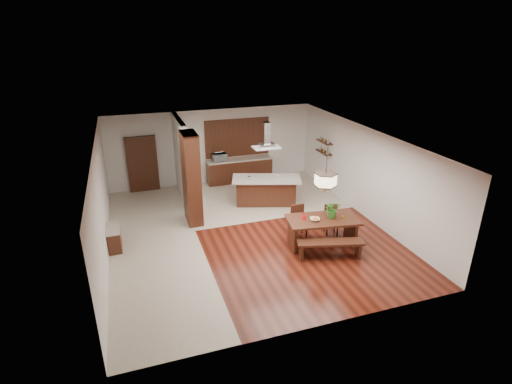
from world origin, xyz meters
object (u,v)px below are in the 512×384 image
object	(u,v)px
foliage_plant	(333,209)
range_hood	(266,135)
dining_chair_right	(331,220)
fruit_bowl	(315,219)
hallway_console	(114,238)
island_cup	(278,176)
dining_bench	(330,250)
pendant_lantern	(326,171)
dining_chair_left	(299,222)
dining_table	(322,226)
kitchen_island	(266,190)
microwave	(219,157)

from	to	relation	value
foliage_plant	range_hood	distance (m)	3.62
dining_chair_right	foliage_plant	distance (m)	0.87
fruit_bowl	range_hood	world-z (taller)	range_hood
hallway_console	island_cup	bearing A→B (deg)	15.20
dining_bench	pendant_lantern	size ratio (longest dim) A/B	1.36
range_hood	dining_chair_left	bearing A→B (deg)	-87.27
dining_table	dining_chair_right	bearing A→B (deg)	41.80
fruit_bowl	island_cup	xyz separation A→B (m)	(0.15, 3.19, 0.15)
hallway_console	kitchen_island	size ratio (longest dim) A/B	0.35
hallway_console	microwave	bearing A→B (deg)	44.86
foliage_plant	fruit_bowl	world-z (taller)	foliage_plant
dining_chair_right	pendant_lantern	xyz separation A→B (m)	(-0.58, -0.52, 1.80)
kitchen_island	range_hood	bearing A→B (deg)	108.00
hallway_console	pendant_lantern	world-z (taller)	pendant_lantern
pendant_lantern	microwave	distance (m)	5.98
dining_table	foliage_plant	xyz separation A→B (m)	(0.28, -0.00, 0.47)
range_hood	microwave	bearing A→B (deg)	113.75
dining_bench	microwave	xyz separation A→B (m)	(-1.47, 6.36, 0.85)
dining_chair_right	foliage_plant	world-z (taller)	foliage_plant
fruit_bowl	dining_chair_right	bearing A→B (deg)	33.07
range_hood	foliage_plant	bearing A→B (deg)	-76.12
hallway_console	dining_bench	xyz separation A→B (m)	(5.48, -2.38, -0.06)
microwave	dining_chair_left	bearing A→B (deg)	-82.19
dining_bench	kitchen_island	bearing A→B (deg)	95.90
kitchen_island	island_cup	xyz separation A→B (m)	(0.40, -0.08, 0.51)
range_hood	dining_bench	bearing A→B (deg)	-84.11
fruit_bowl	kitchen_island	xyz separation A→B (m)	(-0.25, 3.27, -0.36)
island_cup	microwave	xyz separation A→B (m)	(-1.47, 2.50, 0.09)
foliage_plant	kitchen_island	bearing A→B (deg)	103.89
dining_chair_right	dining_table	bearing A→B (deg)	-123.48
dining_chair_left	range_hood	world-z (taller)	range_hood
fruit_bowl	range_hood	distance (m)	3.66
pendant_lantern	microwave	xyz separation A→B (m)	(-1.58, 5.66, -1.15)
island_cup	microwave	size ratio (longest dim) A/B	0.20
dining_bench	kitchen_island	distance (m)	3.98
range_hood	island_cup	size ratio (longest dim) A/B	8.14
island_cup	fruit_bowl	bearing A→B (deg)	-92.72
dining_chair_left	dining_bench	bearing A→B (deg)	-76.91
dining_table	range_hood	xyz separation A→B (m)	(-0.52, 3.24, 1.86)
hallway_console	range_hood	bearing A→B (deg)	17.25
range_hood	hallway_console	bearing A→B (deg)	-162.75
range_hood	island_cup	xyz separation A→B (m)	(0.40, -0.09, -1.45)
pendant_lantern	range_hood	bearing A→B (deg)	99.09
dining_bench	island_cup	xyz separation A→B (m)	(-0.00, 3.86, 0.76)
hallway_console	dining_chair_left	world-z (taller)	dining_chair_left
fruit_bowl	range_hood	size ratio (longest dim) A/B	0.30
foliage_plant	island_cup	size ratio (longest dim) A/B	4.47
fruit_bowl	hallway_console	bearing A→B (deg)	162.27
dining_chair_right	microwave	distance (m)	5.61
kitchen_island	island_cup	distance (m)	0.66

